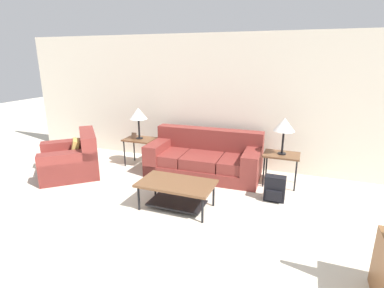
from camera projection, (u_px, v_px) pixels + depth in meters
wall_back at (217, 102)px, 5.96m from camera, size 9.09×0.06×2.60m
couch at (205, 159)px, 5.68m from camera, size 2.12×1.03×0.82m
armchair at (72, 160)px, 5.67m from camera, size 1.46×1.47×0.80m
coffee_table at (177, 189)px, 4.37m from camera, size 1.10×0.63×0.41m
side_table_left at (140, 141)px, 6.08m from camera, size 0.60×0.45×0.57m
side_table_right at (281, 157)px, 5.12m from camera, size 0.60×0.45×0.57m
table_lamp_left at (138, 114)px, 5.92m from camera, size 0.35×0.35×0.63m
table_lamp_right at (284, 125)px, 4.97m from camera, size 0.35×0.35×0.63m
backpack at (275, 189)px, 4.63m from camera, size 0.31×0.24×0.40m
picture_frame at (134, 136)px, 6.01m from camera, size 0.10×0.04×0.13m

